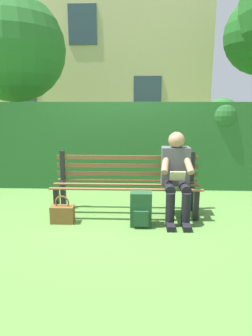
{
  "coord_description": "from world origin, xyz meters",
  "views": [
    {
      "loc": [
        -0.15,
        3.99,
        1.58
      ],
      "look_at": [
        0.0,
        0.1,
        0.7
      ],
      "focal_mm": 31.67,
      "sensor_mm": 36.0,
      "label": 1
    }
  ],
  "objects_px": {
    "backpack": "(141,209)",
    "handbag": "(63,214)",
    "tree": "(9,51)",
    "person_seated": "(176,174)",
    "park_bench": "(127,182)"
  },
  "relations": [
    {
      "from": "backpack",
      "to": "person_seated",
      "type": "bearing_deg",
      "value": -147.9
    },
    {
      "from": "handbag",
      "to": "backpack",
      "type": "bearing_deg",
      "value": 177.08
    },
    {
      "from": "backpack",
      "to": "handbag",
      "type": "distance_m",
      "value": 1.04
    },
    {
      "from": "park_bench",
      "to": "tree",
      "type": "xyz_separation_m",
      "value": [
        2.9,
        -3.22,
        2.27
      ]
    },
    {
      "from": "park_bench",
      "to": "person_seated",
      "type": "xyz_separation_m",
      "value": [
        -0.68,
        0.19,
        0.17
      ]
    },
    {
      "from": "backpack",
      "to": "handbag",
      "type": "relative_size",
      "value": 1.2
    },
    {
      "from": "person_seated",
      "to": "backpack",
      "type": "xyz_separation_m",
      "value": [
        0.47,
        0.3,
        -0.4
      ]
    },
    {
      "from": "person_seated",
      "to": "backpack",
      "type": "distance_m",
      "value": 0.69
    },
    {
      "from": "park_bench",
      "to": "backpack",
      "type": "bearing_deg",
      "value": 112.63
    },
    {
      "from": "handbag",
      "to": "person_seated",
      "type": "bearing_deg",
      "value": -170.79
    },
    {
      "from": "person_seated",
      "to": "handbag",
      "type": "bearing_deg",
      "value": 9.21
    },
    {
      "from": "person_seated",
      "to": "handbag",
      "type": "xyz_separation_m",
      "value": [
        1.51,
        0.24,
        -0.5
      ]
    },
    {
      "from": "tree",
      "to": "handbag",
      "type": "xyz_separation_m",
      "value": [
        -2.07,
        3.65,
        -2.6
      ]
    },
    {
      "from": "park_bench",
      "to": "tree",
      "type": "distance_m",
      "value": 4.89
    },
    {
      "from": "park_bench",
      "to": "tree",
      "type": "bearing_deg",
      "value": -47.96
    }
  ]
}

